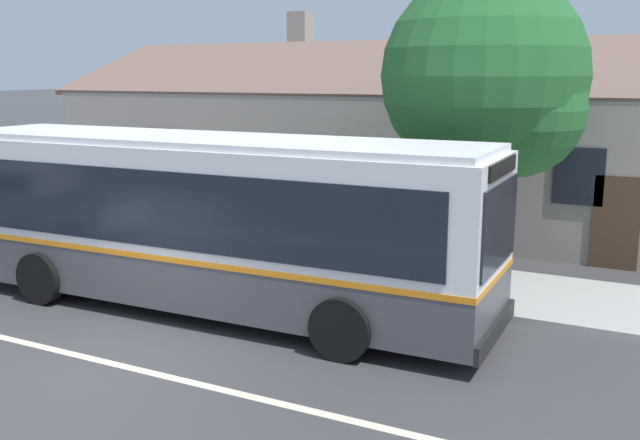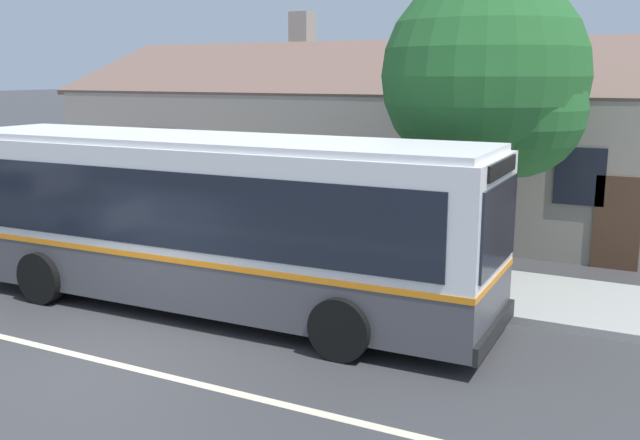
% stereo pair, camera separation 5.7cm
% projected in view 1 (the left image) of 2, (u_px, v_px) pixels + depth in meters
% --- Properties ---
extents(ground_plane, '(300.00, 300.00, 0.00)m').
position_uv_depth(ground_plane, '(96.00, 360.00, 10.91)').
color(ground_plane, '#38383A').
extents(sidewalk_far, '(60.00, 3.00, 0.15)m').
position_uv_depth(sidewalk_far, '(289.00, 264.00, 16.13)').
color(sidewalk_far, '#9E9E99').
rests_on(sidewalk_far, ground).
extents(lane_divider_stripe, '(60.00, 0.16, 0.01)m').
position_uv_depth(lane_divider_stripe, '(96.00, 360.00, 10.91)').
color(lane_divider_stripe, beige).
rests_on(lane_divider_stripe, ground).
extents(community_building, '(26.15, 8.99, 6.36)m').
position_uv_depth(community_building, '(494.00, 153.00, 21.22)').
color(community_building, gray).
rests_on(community_building, ground).
extents(transit_bus, '(10.82, 2.91, 3.19)m').
position_uv_depth(transit_bus, '(206.00, 217.00, 13.08)').
color(transit_bus, '#47474C').
rests_on(transit_bus, ground).
extents(bench_by_building, '(1.77, 0.51, 0.94)m').
position_uv_depth(bench_by_building, '(30.00, 212.00, 19.54)').
color(bench_by_building, brown).
rests_on(bench_by_building, sidewalk_far).
extents(street_tree_primary, '(4.22, 4.22, 6.36)m').
position_uv_depth(street_tree_primary, '(490.00, 84.00, 14.44)').
color(street_tree_primary, '#4C3828').
rests_on(street_tree_primary, ground).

